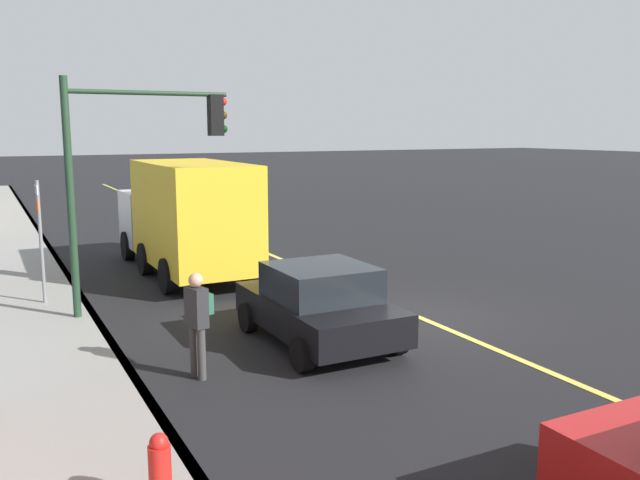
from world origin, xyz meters
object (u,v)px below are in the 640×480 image
at_px(car_black, 319,304).
at_px(truck_yellow, 186,216).
at_px(street_sign_post, 40,234).
at_px(pedestrian_with_backpack, 198,316).
at_px(fire_hydrant, 160,476).
at_px(traffic_light_mast, 136,155).

bearing_deg(car_black, truck_yellow, 3.99).
relative_size(truck_yellow, street_sign_post, 2.42).
distance_m(pedestrian_with_backpack, fire_hydrant, 4.06).
height_order(pedestrian_with_backpack, fire_hydrant, pedestrian_with_backpack).
distance_m(traffic_light_mast, fire_hydrant, 8.58).
relative_size(car_black, traffic_light_mast, 0.75).
bearing_deg(pedestrian_with_backpack, car_black, -75.02).
bearing_deg(fire_hydrant, pedestrian_with_backpack, -22.79).
xyz_separation_m(truck_yellow, fire_hydrant, (-11.53, 3.63, -1.20)).
height_order(traffic_light_mast, street_sign_post, traffic_light_mast).
bearing_deg(truck_yellow, pedestrian_with_backpack, 165.15).
bearing_deg(traffic_light_mast, pedestrian_with_backpack, 179.81).
distance_m(car_black, pedestrian_with_backpack, 2.68).
distance_m(truck_yellow, street_sign_post, 4.45).
distance_m(car_black, truck_yellow, 7.21).
xyz_separation_m(truck_yellow, street_sign_post, (-2.09, 3.94, 0.06)).
bearing_deg(pedestrian_with_backpack, traffic_light_mast, -0.19).
height_order(truck_yellow, traffic_light_mast, traffic_light_mast).
bearing_deg(car_black, fire_hydrant, 136.76).
height_order(car_black, traffic_light_mast, traffic_light_mast).
xyz_separation_m(car_black, traffic_light_mast, (3.48, 2.56, 2.73)).
bearing_deg(truck_yellow, street_sign_post, 117.93).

